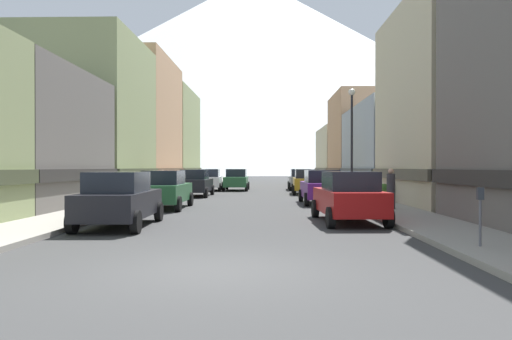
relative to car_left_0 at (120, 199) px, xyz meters
name	(u,v)px	position (x,y,z in m)	size (l,w,h in m)	color
ground_plane	(216,270)	(3.80, -6.28, -0.90)	(400.00, 400.00, 0.00)	#383838
sidewalk_left	(189,187)	(-2.45, 28.72, -0.82)	(2.50, 100.00, 0.15)	gray
sidewalk_right	(324,187)	(10.05, 28.72, -0.82)	(2.50, 100.00, 0.15)	gray
storefront_left_1	(17,142)	(-6.80, 6.48, 2.20)	(6.49, 9.00, 6.44)	#66605B
storefront_left_2	(75,120)	(-7.99, 16.14, 4.14)	(8.88, 9.43, 10.43)	#8C9966
storefront_left_3	(134,126)	(-6.96, 26.53, 4.65)	(6.82, 11.28, 11.46)	tan
storefront_left_4	(152,139)	(-8.33, 38.72, 4.24)	(9.56, 12.33, 10.62)	#8C9966
storefront_right_1	(460,109)	(14.38, 8.81, 3.94)	(6.46, 9.84, 10.02)	beige
storefront_right_2	(398,151)	(14.47, 20.37, 2.24)	(6.64, 12.56, 6.52)	#99A5B2
storefront_right_3	(377,142)	(15.52, 31.67, 3.49)	(8.75, 9.43, 9.11)	tan
storefront_right_4	(349,157)	(14.70, 42.86, 2.32)	(7.11, 12.08, 6.68)	beige
car_left_0	(120,199)	(0.00, 0.00, 0.00)	(2.16, 4.45, 1.78)	black
car_left_1	(165,189)	(0.00, 6.81, 0.00)	(2.07, 4.41, 1.78)	#265933
car_left_2	(195,183)	(0.00, 16.19, 0.00)	(2.09, 4.41, 1.78)	black
car_left_3	(209,180)	(0.00, 23.93, 0.00)	(2.22, 4.47, 1.78)	silver
car_right_0	(349,197)	(7.60, 1.45, 0.00)	(2.24, 4.48, 1.78)	#9E1111
car_right_1	(321,187)	(7.60, 9.86, 0.00)	(2.12, 4.43, 1.78)	#591E72
car_right_2	(307,182)	(7.60, 19.05, 0.00)	(2.17, 4.45, 1.78)	#B28419
car_right_3	(300,179)	(7.60, 25.30, 0.00)	(2.10, 4.42, 1.78)	slate
car_driving_0	(236,180)	(2.20, 24.34, 0.00)	(2.06, 4.40, 1.78)	#265933
parking_meter_near	(480,208)	(9.55, -4.40, 0.11)	(0.14, 0.10, 1.33)	#595960
potted_plant_0	(384,192)	(10.80, 9.53, -0.23)	(0.68, 0.68, 0.93)	#4C4C51
potted_plant_1	(136,188)	(-3.20, 13.40, -0.23)	(0.60, 0.60, 0.97)	#4C4C51
pedestrian_0	(163,182)	(-2.45, 17.44, -0.02)	(0.36, 0.36, 1.60)	maroon
pedestrian_1	(391,190)	(10.05, 5.23, 0.06)	(0.36, 0.36, 1.74)	#333338
pedestrian_2	(161,183)	(-2.45, 16.99, -0.05)	(0.36, 0.36, 1.54)	maroon
streetlamp_right	(352,128)	(9.15, 9.56, 3.09)	(0.36, 0.36, 5.86)	black
mountain_backdrop	(252,74)	(-3.78, 253.72, 53.83)	(332.82, 332.82, 109.47)	silver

